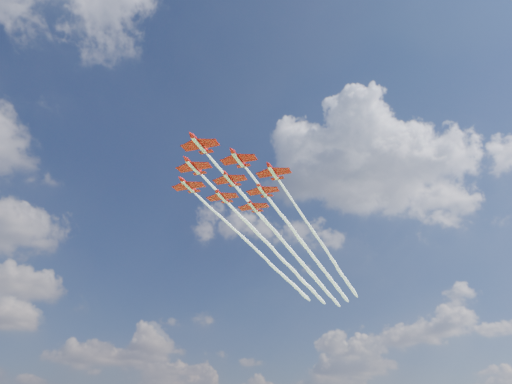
% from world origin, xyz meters
% --- Properties ---
extents(jet_lead, '(124.65, 86.00, 2.75)m').
position_xyz_m(jet_lead, '(48.69, 31.87, 88.29)').
color(jet_lead, red).
extents(jet_row2_port, '(124.65, 86.00, 2.75)m').
position_xyz_m(jet_row2_port, '(60.64, 32.17, 88.29)').
color(jet_row2_port, red).
extents(jet_row2_starb, '(124.65, 86.00, 2.75)m').
position_xyz_m(jet_row2_starb, '(53.37, 42.87, 88.29)').
color(jet_row2_starb, red).
extents(jet_row3_port, '(124.65, 86.00, 2.75)m').
position_xyz_m(jet_row3_port, '(72.58, 32.47, 88.29)').
color(jet_row3_port, red).
extents(jet_row3_centre, '(124.65, 86.00, 2.75)m').
position_xyz_m(jet_row3_centre, '(65.31, 43.17, 88.29)').
color(jet_row3_centre, red).
extents(jet_row3_starb, '(124.65, 86.00, 2.75)m').
position_xyz_m(jet_row3_starb, '(58.04, 53.86, 88.29)').
color(jet_row3_starb, red).
extents(jet_row4_port, '(124.65, 86.00, 2.75)m').
position_xyz_m(jet_row4_port, '(77.26, 43.47, 88.29)').
color(jet_row4_port, red).
extents(jet_row4_starb, '(124.65, 86.00, 2.75)m').
position_xyz_m(jet_row4_starb, '(69.99, 54.17, 88.29)').
color(jet_row4_starb, red).
extents(jet_tail, '(124.65, 86.00, 2.75)m').
position_xyz_m(jet_tail, '(81.93, 54.47, 88.29)').
color(jet_tail, red).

